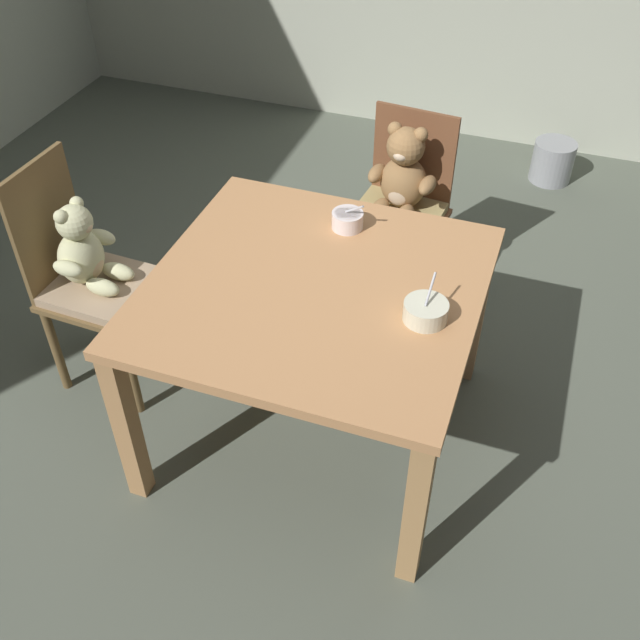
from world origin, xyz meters
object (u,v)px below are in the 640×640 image
Objects in this scene: metal_pail at (553,161)px; porridge_bowl_cream_near_right at (426,311)px; porridge_bowl_white_far_center at (348,220)px; teddy_chair_near_left at (89,269)px; dining_table at (315,307)px; teddy_chair_far_center at (401,193)px.

porridge_bowl_cream_near_right is at bearing -96.69° from metal_pail.
teddy_chair_near_left is at bearing -160.11° from porridge_bowl_white_far_center.
porridge_bowl_white_far_center is (0.00, 0.34, 0.13)m from dining_table.
dining_table is 4.61× the size of metal_pail.
teddy_chair_near_left is 0.98m from porridge_bowl_white_far_center.
teddy_chair_far_center is 3.72× the size of metal_pail.
metal_pail is at bearing 83.31° from porridge_bowl_cream_near_right.
dining_table is 0.40m from porridge_bowl_cream_near_right.
teddy_chair_near_left reaches higher than porridge_bowl_cream_near_right.
teddy_chair_far_center is 0.92× the size of teddy_chair_near_left.
teddy_chair_far_center reaches higher than metal_pail.
teddy_chair_far_center is at bearing 108.41° from porridge_bowl_cream_near_right.
porridge_bowl_cream_near_right is at bearing -0.52° from teddy_chair_near_left.
teddy_chair_far_center is at bearing 83.42° from porridge_bowl_white_far_center.
porridge_bowl_cream_near_right is 1.25× the size of porridge_bowl_white_far_center.
dining_table is 1.14× the size of teddy_chair_near_left.
porridge_bowl_cream_near_right is (1.26, -0.06, 0.21)m from teddy_chair_near_left.
porridge_bowl_white_far_center is (-0.37, 0.39, -0.00)m from porridge_bowl_cream_near_right.
porridge_bowl_cream_near_right is at bearing -46.29° from porridge_bowl_white_far_center.
metal_pail is (0.63, 2.15, -0.49)m from dining_table.
teddy_chair_far_center reaches higher than porridge_bowl_cream_near_right.
dining_table is 1.24× the size of teddy_chair_far_center.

